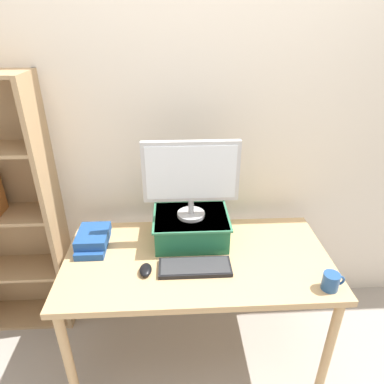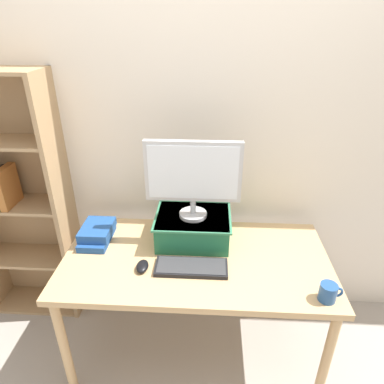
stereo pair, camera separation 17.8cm
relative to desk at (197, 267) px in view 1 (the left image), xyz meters
The scene contains 10 objects.
ground_plane 0.66m from the desk, ahead, with size 12.00×12.00×0.00m, color #9E9389.
back_wall 0.82m from the desk, 90.00° to the left, with size 7.00×0.08×2.60m.
desk is the anchor object (origin of this frame).
bookshelf_unit 1.26m from the desk, 163.39° to the left, with size 0.65×0.28×1.68m.
riser_box 0.23m from the desk, 98.71° to the left, with size 0.44×0.34×0.16m.
computer_monitor 0.52m from the desk, 98.78° to the left, with size 0.53×0.16×0.45m.
keyboard 0.14m from the desk, 100.61° to the right, with size 0.38×0.15×0.02m.
computer_mouse 0.31m from the desk, 156.97° to the right, with size 0.06×0.10×0.04m.
book_stack 0.62m from the desk, 167.53° to the left, with size 0.17×0.27×0.09m.
coffee_mug 0.70m from the desk, 24.10° to the right, with size 0.11×0.08×0.09m.
Camera 1 is at (-0.11, -1.51, 1.93)m, focal length 32.00 mm.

